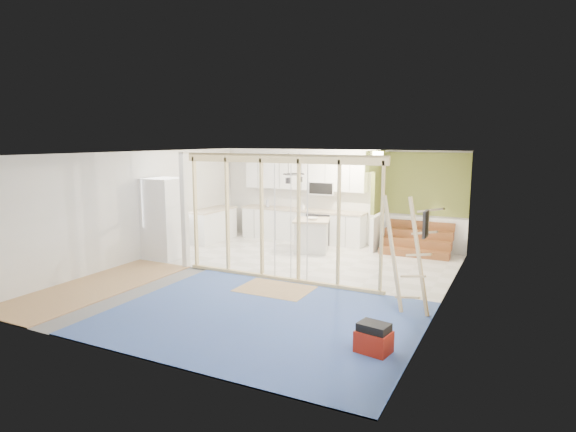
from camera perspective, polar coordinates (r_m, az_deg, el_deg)
The scene contains 17 objects.
room at distance 9.83m, azimuth -2.53°, elevation -0.15°, with size 7.01×8.01×2.61m.
floor_overlays at distance 10.14m, azimuth -1.95°, elevation -7.35°, with size 7.00×8.00×0.03m.
stud_frame at distance 9.90m, azimuth -3.64°, elevation 1.52°, with size 4.66×0.14×2.60m.
base_cabinets at distance 13.64m, azimuth -1.60°, elevation -1.09°, with size 4.45×2.24×0.93m.
upper_cabinets at distance 13.54m, azimuth 2.16°, elevation 4.61°, with size 3.60×0.41×0.85m.
green_partition at distance 12.58m, azimuth 13.90°, elevation -0.01°, with size 2.25×1.51×2.60m.
pot_rack at distance 11.56m, azimuth 0.65°, elevation 4.72°, with size 0.52×0.52×0.72m.
sheathing_panel at distance 6.79m, azimuth 15.37°, elevation -4.68°, with size 0.02×4.00×2.60m, color tan.
electrical_panel at distance 7.31m, azimuth 16.02°, elevation -0.94°, with size 0.04×0.30×0.40m, color #39383D.
ceiling_light at distance 11.96m, azimuth 10.46°, elevation 7.33°, with size 0.32×0.32×0.08m, color #FFEABF.
fridge at distance 12.00m, azimuth -14.45°, elevation -0.30°, with size 0.86×0.83×1.96m.
island at distance 12.32m, azimuth 2.83°, elevation -2.38°, with size 1.11×1.11×0.87m.
bowl at distance 12.13m, azimuth 2.97°, elevation -0.32°, with size 0.25×0.25×0.06m, color white.
soap_bottle_a at distance 13.97m, azimuth -2.44°, elevation 1.64°, with size 0.11×0.11×0.28m, color #AEB1C2.
soap_bottle_b at distance 13.44m, azimuth 1.79°, elevation 1.15°, with size 0.08×0.08×0.18m, color white.
toolbox at distance 6.81m, azimuth 10.12°, elevation -14.16°, with size 0.50×0.41×0.43m.
ladder at distance 8.18m, azimuth 14.16°, elevation -4.50°, with size 1.03×0.20×1.94m.
Camera 1 is at (4.70, -8.49, 2.88)m, focal length 30.00 mm.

